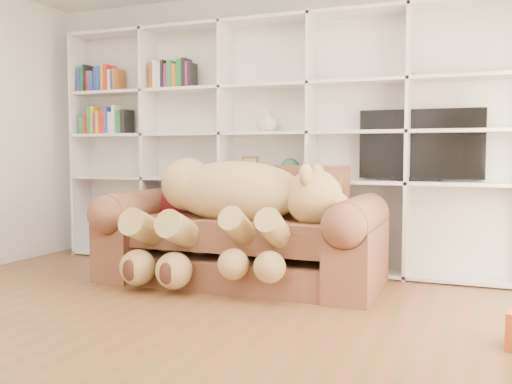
% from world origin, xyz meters
% --- Properties ---
extents(floor, '(5.00, 5.00, 0.00)m').
position_xyz_m(floor, '(0.00, 0.00, 0.00)').
color(floor, brown).
rests_on(floor, ground).
extents(wall_back, '(5.00, 0.02, 2.70)m').
position_xyz_m(wall_back, '(0.00, 2.50, 1.35)').
color(wall_back, white).
rests_on(wall_back, floor).
extents(bookshelf, '(4.43, 0.35, 2.40)m').
position_xyz_m(bookshelf, '(-0.24, 2.36, 1.31)').
color(bookshelf, white).
rests_on(bookshelf, floor).
extents(sofa, '(2.38, 1.03, 1.00)m').
position_xyz_m(sofa, '(0.01, 1.64, 0.38)').
color(sofa, brown).
rests_on(sofa, floor).
extents(teddy_bear, '(1.75, 0.97, 1.02)m').
position_xyz_m(teddy_bear, '(0.01, 1.44, 0.69)').
color(teddy_bear, tan).
rests_on(teddy_bear, sofa).
extents(throw_pillow, '(0.47, 0.28, 0.48)m').
position_xyz_m(throw_pillow, '(-0.61, 1.81, 0.74)').
color(throw_pillow, '#500D15').
rests_on(throw_pillow, sofa).
extents(tv, '(1.07, 0.18, 0.63)m').
position_xyz_m(tv, '(1.42, 2.35, 1.18)').
color(tv, black).
rests_on(tv, bookshelf).
extents(picture_frame, '(0.16, 0.08, 0.20)m').
position_xyz_m(picture_frame, '(-0.18, 2.30, 0.98)').
color(picture_frame, brown).
rests_on(picture_frame, bookshelf).
extents(green_vase, '(0.20, 0.20, 0.20)m').
position_xyz_m(green_vase, '(0.23, 2.30, 0.96)').
color(green_vase, '#2D5836').
rests_on(green_vase, bookshelf).
extents(figurine_tall, '(0.09, 0.09, 0.16)m').
position_xyz_m(figurine_tall, '(-1.04, 2.30, 0.95)').
color(figurine_tall, beige).
rests_on(figurine_tall, bookshelf).
extents(figurine_short, '(0.09, 0.09, 0.13)m').
position_xyz_m(figurine_short, '(-0.91, 2.30, 0.93)').
color(figurine_short, beige).
rests_on(figurine_short, bookshelf).
extents(snow_globe, '(0.11, 0.11, 0.11)m').
position_xyz_m(snow_globe, '(-0.57, 2.30, 0.92)').
color(snow_globe, silver).
rests_on(snow_globe, bookshelf).
extents(shelf_vase, '(0.23, 0.23, 0.21)m').
position_xyz_m(shelf_vase, '(-0.01, 2.30, 1.42)').
color(shelf_vase, beige).
rests_on(shelf_vase, bookshelf).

